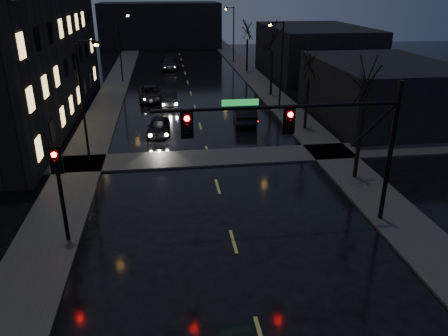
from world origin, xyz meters
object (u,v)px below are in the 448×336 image
object	(u,v)px
oncoming_car_c	(151,94)
lead_car	(245,113)
oncoming_car_d	(169,63)
oncoming_car_b	(169,98)
oncoming_car_a	(158,126)

from	to	relation	value
oncoming_car_c	lead_car	distance (m)	11.92
oncoming_car_c	oncoming_car_d	xyz separation A→B (m)	(2.17, 18.28, 0.09)
oncoming_car_d	lead_car	bearing A→B (deg)	-78.35
lead_car	oncoming_car_b	bearing A→B (deg)	-40.72
oncoming_car_b	oncoming_car_c	xyz separation A→B (m)	(-1.78, 2.16, 0.05)
oncoming_car_a	lead_car	size ratio (longest dim) A/B	0.78
oncoming_car_a	lead_car	world-z (taller)	lead_car
lead_car	oncoming_car_c	bearing A→B (deg)	-41.64
oncoming_car_c	oncoming_car_d	bearing A→B (deg)	79.00
oncoming_car_c	oncoming_car_a	bearing A→B (deg)	-90.39
oncoming_car_a	lead_car	xyz separation A→B (m)	(7.31, 2.36, 0.16)
oncoming_car_c	oncoming_car_b	bearing A→B (deg)	-54.68
oncoming_car_a	oncoming_car_d	distance (m)	29.45
oncoming_car_d	lead_car	xyz separation A→B (m)	(5.89, -27.06, 0.00)
oncoming_car_a	oncoming_car_c	size ratio (longest dim) A/B	0.74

